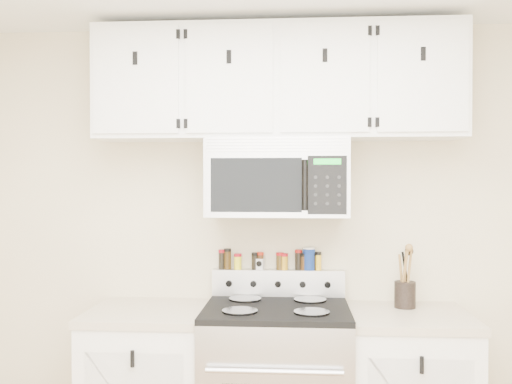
{
  "coord_description": "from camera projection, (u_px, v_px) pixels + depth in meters",
  "views": [
    {
      "loc": [
        0.1,
        -1.57,
        1.61
      ],
      "look_at": [
        -0.11,
        1.45,
        1.55
      ],
      "focal_mm": 40.0,
      "sensor_mm": 36.0,
      "label": 1
    }
  ],
  "objects": [
    {
      "name": "spice_jar_6",
      "position": [
        284.0,
        261.0,
        3.28
      ],
      "size": [
        0.04,
        0.04,
        0.09
      ],
      "color": "#C48D17",
      "rests_on": "range"
    },
    {
      "name": "spice_jar_10",
      "position": [
        318.0,
        261.0,
        3.27
      ],
      "size": [
        0.04,
        0.04,
        0.1
      ],
      "color": "yellow",
      "rests_on": "range"
    },
    {
      "name": "spice_jar_7",
      "position": [
        298.0,
        260.0,
        3.28
      ],
      "size": [
        0.04,
        0.04,
        0.12
      ],
      "color": "black",
      "rests_on": "range"
    },
    {
      "name": "upper_cabinets",
      "position": [
        278.0,
        83.0,
        3.14
      ],
      "size": [
        2.0,
        0.35,
        0.62
      ],
      "color": "white",
      "rests_on": "back_wall"
    },
    {
      "name": "salt_canister",
      "position": [
        309.0,
        259.0,
        3.27
      ],
      "size": [
        0.07,
        0.07,
        0.13
      ],
      "color": "navy",
      "rests_on": "range"
    },
    {
      "name": "spice_jar_4",
      "position": [
        260.0,
        261.0,
        3.29
      ],
      "size": [
        0.04,
        0.04,
        0.1
      ],
      "color": "#3D230E",
      "rests_on": "range"
    },
    {
      "name": "spice_jar_1",
      "position": [
        228.0,
        259.0,
        3.3
      ],
      "size": [
        0.04,
        0.04,
        0.12
      ],
      "color": "#38260D",
      "rests_on": "range"
    },
    {
      "name": "spice_jar_9",
      "position": [
        313.0,
        261.0,
        3.27
      ],
      "size": [
        0.04,
        0.04,
        0.1
      ],
      "color": "black",
      "rests_on": "range"
    },
    {
      "name": "utensil_crock",
      "position": [
        405.0,
        292.0,
        3.1
      ],
      "size": [
        0.11,
        0.11,
        0.33
      ],
      "color": "black",
      "rests_on": "base_cabinet_right"
    },
    {
      "name": "back_wall",
      "position": [
        278.0,
        243.0,
        3.32
      ],
      "size": [
        3.5,
        0.01,
        2.5
      ],
      "primitive_type": "cube",
      "color": "#C0AF90",
      "rests_on": "floor"
    },
    {
      "name": "microwave",
      "position": [
        278.0,
        178.0,
        3.12
      ],
      "size": [
        0.76,
        0.44,
        0.42
      ],
      "color": "#9E9EA3",
      "rests_on": "back_wall"
    },
    {
      "name": "spice_jar_0",
      "position": [
        222.0,
        259.0,
        3.31
      ],
      "size": [
        0.04,
        0.04,
        0.11
      ],
      "color": "black",
      "rests_on": "range"
    },
    {
      "name": "spice_jar_3",
      "position": [
        255.0,
        261.0,
        3.29
      ],
      "size": [
        0.04,
        0.04,
        0.1
      ],
      "color": "black",
      "rests_on": "range"
    },
    {
      "name": "kitchen_timer",
      "position": [
        259.0,
        264.0,
        3.29
      ],
      "size": [
        0.06,
        0.06,
        0.06
      ],
      "primitive_type": "cube",
      "rotation": [
        0.0,
        0.0,
        -0.24
      ],
      "color": "silver",
      "rests_on": "range"
    },
    {
      "name": "spice_jar_5",
      "position": [
        280.0,
        261.0,
        3.28
      ],
      "size": [
        0.04,
        0.04,
        0.1
      ],
      "color": "#443010",
      "rests_on": "range"
    },
    {
      "name": "spice_jar_2",
      "position": [
        238.0,
        261.0,
        3.3
      ],
      "size": [
        0.04,
        0.04,
        0.09
      ],
      "color": "yellow",
      "rests_on": "range"
    },
    {
      "name": "spice_jar_8",
      "position": [
        304.0,
        262.0,
        3.27
      ],
      "size": [
        0.05,
        0.05,
        0.09
      ],
      "color": "#3F250F",
      "rests_on": "range"
    }
  ]
}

